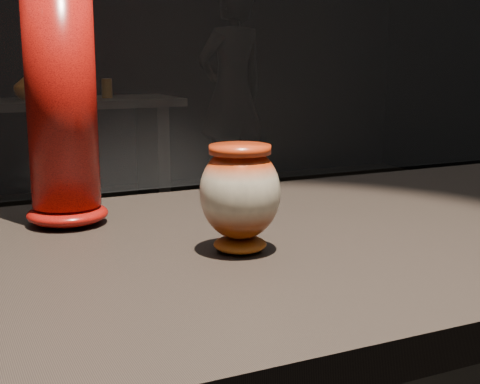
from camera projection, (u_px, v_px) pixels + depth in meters
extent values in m
cube|color=black|center=(290.00, 249.00, 1.08)|extent=(2.00, 0.80, 0.05)
ellipsoid|color=maroon|center=(240.00, 244.00, 0.98)|extent=(0.08, 0.08, 0.02)
ellipsoid|color=beige|center=(240.00, 193.00, 0.96)|extent=(0.13, 0.13, 0.14)
cylinder|color=#CD3F13|center=(240.00, 149.00, 0.95)|extent=(0.10, 0.10, 0.01)
ellipsoid|color=red|center=(68.00, 214.00, 1.13)|extent=(0.17, 0.17, 0.04)
cylinder|color=red|center=(61.00, 91.00, 1.09)|extent=(0.14, 0.14, 0.38)
cube|color=black|center=(20.00, 104.00, 4.17)|extent=(2.00, 0.60, 0.05)
cube|color=black|center=(153.00, 166.00, 4.61)|extent=(0.08, 0.50, 0.85)
imported|color=maroon|center=(28.00, 85.00, 4.16)|extent=(0.20, 0.20, 0.18)
cylinder|color=brown|center=(107.00, 88.00, 4.36)|extent=(0.07, 0.07, 0.13)
imported|color=black|center=(232.00, 93.00, 5.46)|extent=(0.70, 0.53, 1.74)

